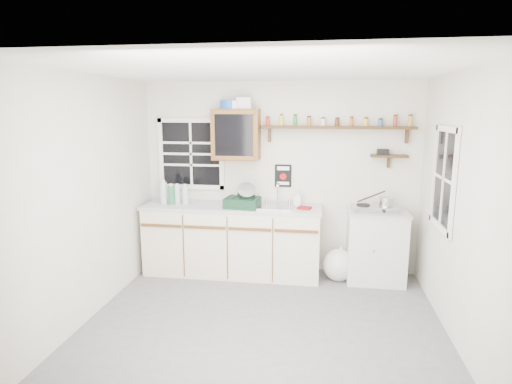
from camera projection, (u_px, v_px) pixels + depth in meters
The scene contains 18 objects.
room at pixel (264, 204), 4.12m from camera, with size 3.64×3.24×2.54m.
main_cabinet at pixel (232, 239), 5.61m from camera, with size 2.31×0.63×0.92m.
right_cabinet at pixel (376, 246), 5.37m from camera, with size 0.73×0.57×0.91m.
sink at pixel (273, 206), 5.45m from camera, with size 0.52×0.44×0.29m.
upper_cabinet at pixel (236, 134), 5.49m from camera, with size 0.60×0.32×0.65m.
upper_cabinet_clutter at pixel (235, 104), 5.42m from camera, with size 0.40×0.24×0.14m.
spice_shelf at pixel (337, 127), 5.35m from camera, with size 1.91×0.18×0.35m.
secondary_shelf at pixel (387, 155), 5.34m from camera, with size 0.45×0.16×0.24m.
warning_sign at pixel (283, 176), 5.64m from camera, with size 0.22×0.02×0.30m.
window_back at pixel (191, 154), 5.77m from camera, with size 0.93×0.03×0.98m.
window_right at pixel (444, 179), 4.35m from camera, with size 0.03×0.78×1.08m.
water_bottles at pixel (173, 194), 5.60m from camera, with size 0.37×0.12×0.32m.
dish_rack at pixel (244, 200), 5.39m from camera, with size 0.45×0.36×0.32m.
soap_bottle at pixel (298, 198), 5.50m from camera, with size 0.09×0.10×0.21m, color white.
rag at pixel (304, 208), 5.34m from camera, with size 0.16×0.14×0.02m, color maroon.
hotplate at pixel (374, 208), 5.27m from camera, with size 0.58×0.36×0.08m.
saucepan at pixel (386, 202), 5.23m from camera, with size 0.42×0.20×0.18m.
trash_bag at pixel (339, 265), 5.43m from camera, with size 0.41×0.37×0.47m.
Camera 1 is at (0.53, -3.99, 2.14)m, focal length 30.00 mm.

